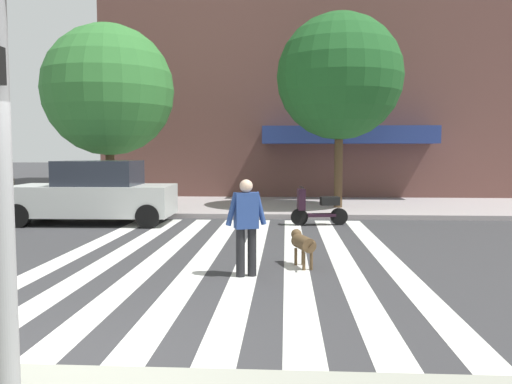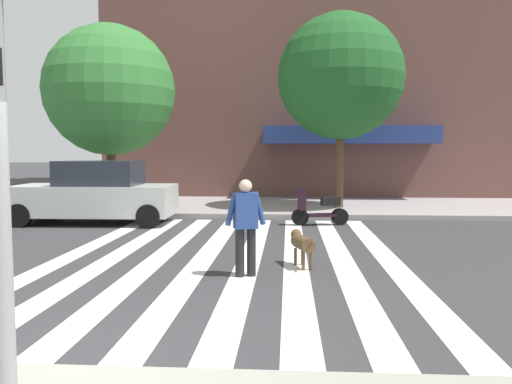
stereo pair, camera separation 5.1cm
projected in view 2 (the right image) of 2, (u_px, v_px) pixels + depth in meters
The scene contains 9 objects.
ground_plane at pixel (178, 255), 10.41m from camera, with size 160.00×160.00×0.00m, color #353538.
sidewalk_far at pixel (228, 206), 19.04m from camera, with size 80.00×6.00×0.15m, color #9F9595.
crosswalk_stripes at pixel (228, 256), 10.35m from camera, with size 6.75×10.75×0.01m.
parked_car_behind_first at pixel (96, 194), 14.94m from camera, with size 4.59×2.00×1.83m.
parked_scooter at pixel (320, 209), 14.58m from camera, with size 1.63×0.58×1.11m.
street_tree_nearest at pixel (110, 91), 17.27m from camera, with size 4.36×4.36×6.17m.
street_tree_middle at pixel (341, 77), 17.53m from camera, with size 4.29×4.29×6.63m.
pedestrian_dog_walker at pixel (246, 222), 8.60m from camera, with size 0.69×0.35×1.64m.
dog_on_leash at pixel (302, 243), 9.35m from camera, with size 0.47×0.99×0.65m.
Camera 2 is at (2.23, -4.48, 2.12)m, focal length 36.13 mm.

